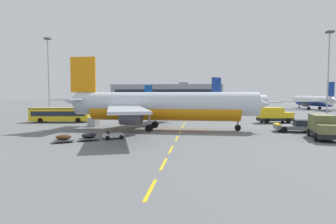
# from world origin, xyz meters

# --- Properties ---
(ground) EXTENTS (400.00, 400.00, 0.00)m
(ground) POSITION_xyz_m (40.00, 40.00, 0.00)
(ground) COLOR slate
(apron_paint_markings) EXTENTS (8.00, 96.11, 0.01)m
(apron_paint_markings) POSITION_xyz_m (18.00, 37.43, 0.00)
(apron_paint_markings) COLOR yellow
(apron_paint_markings) RESTS_ON ground
(airliner_foreground) EXTENTS (34.72, 34.62, 12.20)m
(airliner_foreground) POSITION_xyz_m (14.63, 23.54, 3.95)
(airliner_foreground) COLOR silver
(airliner_foreground) RESTS_ON ground
(pushback_tug) EXTENTS (6.19, 3.55, 2.08)m
(pushback_tug) POSITION_xyz_m (36.04, 23.03, 0.90)
(pushback_tug) COLOR slate
(pushback_tug) RESTS_ON ground
(airliner_mid_left) EXTENTS (28.03, 27.67, 9.82)m
(airliner_mid_left) POSITION_xyz_m (9.62, 95.79, 3.18)
(airliner_mid_left) COLOR white
(airliner_mid_left) RESTS_ON ground
(airliner_far_center) EXTENTS (28.49, 28.91, 10.14)m
(airliner_far_center) POSITION_xyz_m (65.20, 91.84, 3.28)
(airliner_far_center) COLOR white
(airliner_far_center) RESTS_ON ground
(airliner_far_right) EXTENTS (26.53, 26.35, 11.03)m
(airliner_far_right) POSITION_xyz_m (34.83, 73.49, 3.57)
(airliner_far_right) COLOR silver
(airliner_far_right) RESTS_ON ground
(apron_shuttle_bus) EXTENTS (12.29, 4.46, 3.00)m
(apron_shuttle_bus) POSITION_xyz_m (-8.07, 33.23, 1.75)
(apron_shuttle_bus) COLOR yellow
(apron_shuttle_bus) RESTS_ON ground
(catering_truck) EXTENTS (3.65, 7.32, 3.14)m
(catering_truck) POSITION_xyz_m (37.06, 16.64, 1.65)
(catering_truck) COLOR black
(catering_truck) RESTS_ON ground
(ground_power_truck) EXTENTS (7.33, 3.67, 3.14)m
(ground_power_truck) POSITION_xyz_m (36.17, 36.67, 1.65)
(ground_power_truck) COLOR black
(ground_power_truck) RESTS_ON ground
(baggage_train) EXTENTS (8.03, 5.87, 1.14)m
(baggage_train) POSITION_xyz_m (7.14, 11.72, 0.52)
(baggage_train) COLOR silver
(baggage_train) RESTS_ON ground
(ground_crew_worker) EXTENTS (0.66, 0.32, 1.63)m
(ground_crew_worker) POSITION_xyz_m (37.27, 19.98, 0.92)
(ground_crew_worker) COLOR #191E38
(ground_crew_worker) RESTS_ON ground
(uld_cargo_container) EXTENTS (1.98, 1.95, 1.60)m
(uld_cargo_container) POSITION_xyz_m (1.74, 26.92, 0.80)
(uld_cargo_container) COLOR #B7BCC6
(uld_cargo_container) RESTS_ON ground
(apron_light_mast_near) EXTENTS (1.80, 1.80, 24.40)m
(apron_light_mast_near) POSITION_xyz_m (-28.95, 65.43, 15.21)
(apron_light_mast_near) COLOR slate
(apron_light_mast_near) RESTS_ON ground
(apron_light_mast_far) EXTENTS (1.80, 1.80, 22.90)m
(apron_light_mast_far) POSITION_xyz_m (55.93, 58.51, 14.39)
(apron_light_mast_far) COLOR slate
(apron_light_mast_far) RESTS_ON ground
(terminal_satellite) EXTENTS (73.31, 23.99, 13.95)m
(terminal_satellite) POSITION_xyz_m (-0.71, 167.13, 6.19)
(terminal_satellite) COLOR gray
(terminal_satellite) RESTS_ON ground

